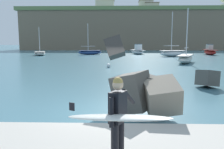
{
  "coord_description": "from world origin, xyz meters",
  "views": [
    {
      "loc": [
        0.5,
        -8.5,
        2.67
      ],
      "look_at": [
        0.25,
        0.5,
        1.4
      ],
      "focal_mm": 37.11,
      "sensor_mm": 36.0,
      "label": 1
    }
  ],
  "objects_px": {
    "station_building_west": "(105,7)",
    "boat_near_centre": "(185,58)",
    "boat_mid_left": "(138,51)",
    "station_building_central": "(151,8)",
    "surfer_with_board": "(117,117)",
    "station_building_east": "(146,8)",
    "boat_near_right": "(40,53)",
    "mooring_buoy_middle": "(109,66)",
    "boat_mid_right": "(90,52)",
    "boat_mid_centre": "(173,53)",
    "boat_far_centre": "(210,51)"
  },
  "relations": [
    {
      "from": "surfer_with_board",
      "to": "station_building_east",
      "type": "distance_m",
      "value": 96.47
    },
    {
      "from": "boat_mid_left",
      "to": "boat_far_centre",
      "type": "bearing_deg",
      "value": -8.24
    },
    {
      "from": "surfer_with_board",
      "to": "boat_mid_right",
      "type": "distance_m",
      "value": 45.74
    },
    {
      "from": "boat_mid_centre",
      "to": "boat_near_centre",
      "type": "bearing_deg",
      "value": -96.45
    },
    {
      "from": "mooring_buoy_middle",
      "to": "station_building_east",
      "type": "distance_m",
      "value": 77.43
    },
    {
      "from": "boat_mid_left",
      "to": "station_building_central",
      "type": "bearing_deg",
      "value": 78.82
    },
    {
      "from": "station_building_east",
      "to": "boat_mid_centre",
      "type": "bearing_deg",
      "value": -91.05
    },
    {
      "from": "station_building_central",
      "to": "station_building_east",
      "type": "height_order",
      "value": "station_building_east"
    },
    {
      "from": "mooring_buoy_middle",
      "to": "station_building_west",
      "type": "xyz_separation_m",
      "value": [
        -4.67,
        74.66,
        16.82
      ]
    },
    {
      "from": "boat_near_right",
      "to": "station_building_east",
      "type": "relative_size",
      "value": 0.86
    },
    {
      "from": "boat_mid_left",
      "to": "boat_mid_centre",
      "type": "distance_m",
      "value": 10.23
    },
    {
      "from": "boat_near_right",
      "to": "station_building_west",
      "type": "height_order",
      "value": "station_building_west"
    },
    {
      "from": "boat_far_centre",
      "to": "station_building_east",
      "type": "distance_m",
      "value": 52.49
    },
    {
      "from": "surfer_with_board",
      "to": "boat_mid_left",
      "type": "height_order",
      "value": "boat_mid_left"
    },
    {
      "from": "boat_mid_centre",
      "to": "station_building_west",
      "type": "bearing_deg",
      "value": 105.87
    },
    {
      "from": "boat_far_centre",
      "to": "station_building_central",
      "type": "bearing_deg",
      "value": 97.03
    },
    {
      "from": "station_building_central",
      "to": "station_building_east",
      "type": "bearing_deg",
      "value": 148.22
    },
    {
      "from": "surfer_with_board",
      "to": "boat_near_right",
      "type": "bearing_deg",
      "value": 110.64
    },
    {
      "from": "station_building_east",
      "to": "station_building_central",
      "type": "bearing_deg",
      "value": -31.78
    },
    {
      "from": "boat_near_centre",
      "to": "mooring_buoy_middle",
      "type": "distance_m",
      "value": 11.2
    },
    {
      "from": "surfer_with_board",
      "to": "mooring_buoy_middle",
      "type": "xyz_separation_m",
      "value": [
        -1.03,
        19.9,
        -1.06
      ]
    },
    {
      "from": "boat_near_centre",
      "to": "mooring_buoy_middle",
      "type": "bearing_deg",
      "value": -149.14
    },
    {
      "from": "boat_mid_centre",
      "to": "boat_mid_right",
      "type": "relative_size",
      "value": 1.24
    },
    {
      "from": "boat_near_centre",
      "to": "boat_far_centre",
      "type": "bearing_deg",
      "value": 61.53
    },
    {
      "from": "boat_near_centre",
      "to": "boat_mid_left",
      "type": "distance_m",
      "value": 22.2
    },
    {
      "from": "boat_mid_left",
      "to": "boat_mid_right",
      "type": "distance_m",
      "value": 10.58
    },
    {
      "from": "boat_far_centre",
      "to": "mooring_buoy_middle",
      "type": "relative_size",
      "value": 14.27
    },
    {
      "from": "surfer_with_board",
      "to": "station_building_central",
      "type": "xyz_separation_m",
      "value": [
        13.3,
        93.22,
        14.92
      ]
    },
    {
      "from": "surfer_with_board",
      "to": "station_building_central",
      "type": "distance_m",
      "value": 95.34
    },
    {
      "from": "boat_mid_right",
      "to": "mooring_buoy_middle",
      "type": "height_order",
      "value": "boat_mid_right"
    },
    {
      "from": "boat_near_centre",
      "to": "boat_mid_right",
      "type": "distance_m",
      "value": 24.56
    },
    {
      "from": "surfer_with_board",
      "to": "boat_near_right",
      "type": "distance_m",
      "value": 44.92
    },
    {
      "from": "boat_mid_right",
      "to": "mooring_buoy_middle",
      "type": "distance_m",
      "value": 25.92
    },
    {
      "from": "station_building_east",
      "to": "boat_near_centre",
      "type": "bearing_deg",
      "value": -92.1
    },
    {
      "from": "boat_mid_right",
      "to": "station_building_east",
      "type": "bearing_deg",
      "value": 70.71
    },
    {
      "from": "boat_near_centre",
      "to": "boat_mid_centre",
      "type": "xyz_separation_m",
      "value": [
        1.51,
        13.39,
        0.04
      ]
    },
    {
      "from": "boat_mid_left",
      "to": "station_building_east",
      "type": "distance_m",
      "value": 50.29
    },
    {
      "from": "boat_mid_left",
      "to": "mooring_buoy_middle",
      "type": "distance_m",
      "value": 28.01
    },
    {
      "from": "boat_mid_centre",
      "to": "station_building_east",
      "type": "height_order",
      "value": "station_building_east"
    },
    {
      "from": "station_building_west",
      "to": "boat_mid_left",
      "type": "bearing_deg",
      "value": -78.1
    },
    {
      "from": "boat_near_centre",
      "to": "surfer_with_board",
      "type": "bearing_deg",
      "value": -108.5
    },
    {
      "from": "station_building_west",
      "to": "boat_near_centre",
      "type": "bearing_deg",
      "value": -78.3
    },
    {
      "from": "boat_far_centre",
      "to": "mooring_buoy_middle",
      "type": "bearing_deg",
      "value": -128.61
    },
    {
      "from": "boat_near_right",
      "to": "station_building_east",
      "type": "height_order",
      "value": "station_building_east"
    },
    {
      "from": "mooring_buoy_middle",
      "to": "station_building_east",
      "type": "xyz_separation_m",
      "value": [
        12.14,
        74.67,
        16.54
      ]
    },
    {
      "from": "surfer_with_board",
      "to": "boat_near_right",
      "type": "xyz_separation_m",
      "value": [
        -15.83,
        42.03,
        -0.85
      ]
    },
    {
      "from": "boat_mid_centre",
      "to": "station_building_central",
      "type": "bearing_deg",
      "value": 86.62
    },
    {
      "from": "boat_mid_right",
      "to": "station_building_west",
      "type": "xyz_separation_m",
      "value": [
        0.43,
        49.25,
        16.53
      ]
    },
    {
      "from": "mooring_buoy_middle",
      "to": "boat_mid_left",
      "type": "bearing_deg",
      "value": 79.16
    },
    {
      "from": "boat_near_centre",
      "to": "station_building_central",
      "type": "height_order",
      "value": "station_building_central"
    }
  ]
}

